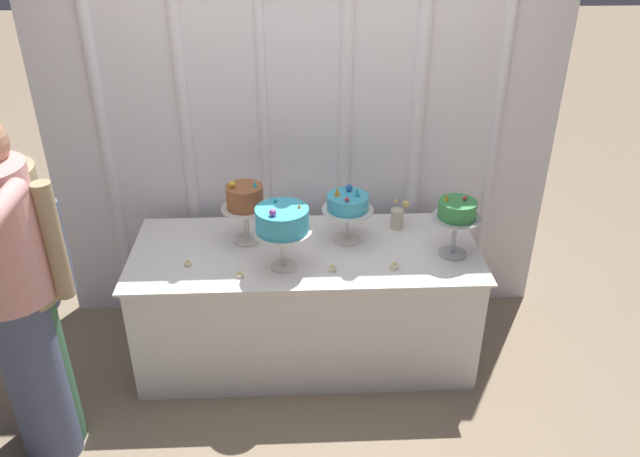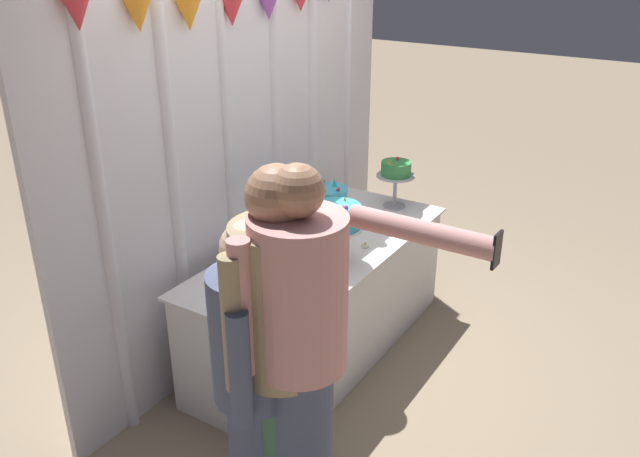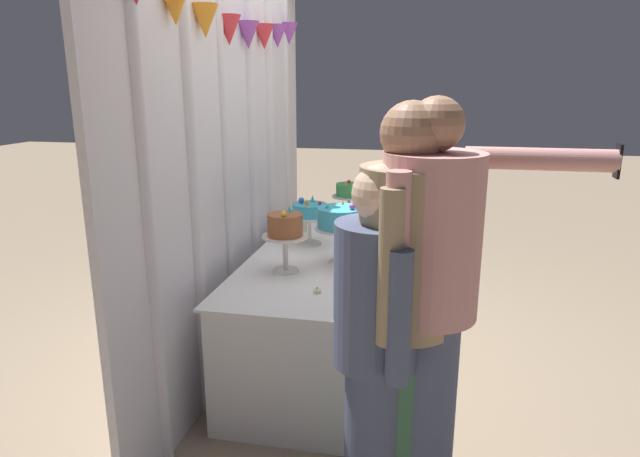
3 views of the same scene
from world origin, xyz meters
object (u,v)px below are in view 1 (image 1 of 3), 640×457
at_px(tealight_far_right, 394,266).
at_px(guest_man_dark_suit, 20,295).
at_px(tealight_near_left, 240,275).
at_px(guest_man_pink_jacket, 18,286).
at_px(cake_display_rightmost, 457,214).
at_px(tealight_far_left, 188,264).
at_px(cake_table, 306,303).
at_px(guest_girl_blue_dress, 11,295).
at_px(cake_display_midright, 348,205).
at_px(flower_vase, 398,216).
at_px(cake_display_midleft, 282,222).
at_px(cake_display_leftmost, 245,200).
at_px(tealight_near_right, 332,269).

distance_m(tealight_far_right, guest_man_dark_suit, 1.84).
relative_size(tealight_near_left, guest_man_pink_jacket, 0.02).
height_order(cake_display_rightmost, tealight_far_left, cake_display_rightmost).
xyz_separation_m(tealight_far_left, tealight_near_left, (0.29, -0.12, 0.00)).
xyz_separation_m(cake_table, tealight_far_left, (-0.63, -0.14, 0.37)).
distance_m(tealight_far_left, guest_girl_blue_dress, 0.90).
distance_m(cake_display_midright, tealight_far_left, 0.93).
bearing_deg(flower_vase, tealight_far_left, -162.78).
height_order(cake_display_midleft, guest_girl_blue_dress, guest_girl_blue_dress).
xyz_separation_m(tealight_far_left, guest_man_dark_suit, (-0.72, -0.38, 0.09)).
distance_m(cake_display_leftmost, tealight_far_left, 0.46).
height_order(cake_display_rightmost, tealight_far_right, cake_display_rightmost).
height_order(tealight_far_right, guest_man_dark_suit, guest_man_dark_suit).
height_order(guest_girl_blue_dress, guest_man_pink_jacket, guest_girl_blue_dress).
distance_m(tealight_near_left, guest_man_dark_suit, 1.04).
bearing_deg(guest_girl_blue_dress, tealight_far_right, 15.84).
bearing_deg(tealight_near_right, cake_display_midleft, 169.28).
relative_size(cake_display_leftmost, guest_girl_blue_dress, 0.22).
height_order(tealight_near_right, tealight_far_right, same).
bearing_deg(tealight_far_left, cake_table, 12.64).
distance_m(tealight_near_right, tealight_far_right, 0.33).
height_order(guest_man_dark_suit, guest_man_pink_jacket, guest_man_pink_jacket).
bearing_deg(tealight_near_right, tealight_far_left, 173.82).
bearing_deg(cake_display_midleft, cake_display_rightmost, 5.49).
relative_size(cake_display_leftmost, cake_display_rightmost, 1.05).
distance_m(guest_girl_blue_dress, guest_man_pink_jacket, 0.09).
xyz_separation_m(flower_vase, guest_man_dark_suit, (-1.90, -0.75, 0.02)).
bearing_deg(tealight_far_left, flower_vase, 17.22).
relative_size(flower_vase, guest_man_pink_jacket, 0.10).
distance_m(cake_display_midleft, cake_display_midright, 0.45).
bearing_deg(cake_display_leftmost, tealight_far_left, -140.18).
xyz_separation_m(cake_display_rightmost, guest_man_dark_suit, (-2.15, -0.44, -0.15)).
relative_size(cake_display_midleft, guest_girl_blue_dress, 0.22).
bearing_deg(flower_vase, tealight_far_right, -100.98).
distance_m(cake_display_leftmost, guest_girl_blue_dress, 1.26).
height_order(cake_display_midright, guest_man_pink_jacket, guest_man_pink_jacket).
bearing_deg(guest_man_dark_suit, tealight_near_left, 14.61).
bearing_deg(tealight_far_right, guest_man_dark_suit, -170.28).
bearing_deg(guest_man_dark_suit, cake_display_midright, 21.40).
xyz_separation_m(cake_display_rightmost, flower_vase, (-0.25, 0.31, -0.18)).
height_order(cake_table, cake_display_leftmost, cake_display_leftmost).
bearing_deg(guest_girl_blue_dress, guest_man_dark_suit, 107.79).
xyz_separation_m(tealight_far_left, tealight_near_right, (0.77, -0.08, 0.00)).
height_order(cake_display_leftmost, tealight_far_left, cake_display_leftmost).
height_order(cake_display_midleft, guest_man_pink_jacket, guest_man_pink_jacket).
bearing_deg(cake_display_midleft, flower_vase, 30.81).
height_order(cake_display_rightmost, flower_vase, cake_display_rightmost).
height_order(tealight_near_right, guest_girl_blue_dress, guest_girl_blue_dress).
height_order(guest_man_dark_suit, guest_girl_blue_dress, guest_girl_blue_dress).
distance_m(tealight_far_left, tealight_far_right, 1.10).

